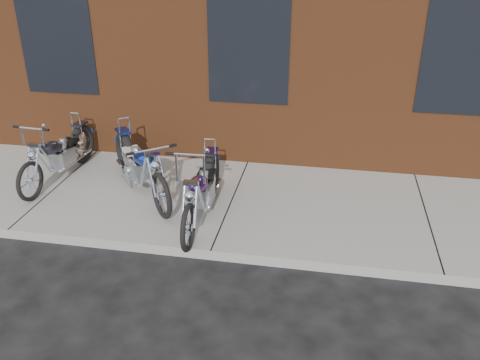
# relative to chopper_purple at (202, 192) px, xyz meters

# --- Properties ---
(ground) EXTENTS (120.00, 120.00, 0.00)m
(ground) POSITION_rel_chopper_purple_xyz_m (0.33, -0.87, -0.57)
(ground) COLOR #272729
(ground) RESTS_ON ground
(sidewalk) EXTENTS (22.00, 3.00, 0.15)m
(sidewalk) POSITION_rel_chopper_purple_xyz_m (0.33, 0.63, -0.49)
(sidewalk) COLOR gray
(sidewalk) RESTS_ON ground
(chopper_purple) EXTENTS (0.56, 2.30, 1.29)m
(chopper_purple) POSITION_rel_chopper_purple_xyz_m (0.00, 0.00, 0.00)
(chopper_purple) COLOR black
(chopper_purple) RESTS_ON sidewalk
(chopper_blue) EXTENTS (1.65, 1.98, 1.07)m
(chopper_blue) POSITION_rel_chopper_purple_xyz_m (-1.18, 0.62, 0.03)
(chopper_blue) COLOR black
(chopper_blue) RESTS_ON sidewalk
(chopper_third) EXTENTS (0.55, 2.25, 1.14)m
(chopper_third) POSITION_rel_chopper_purple_xyz_m (-2.74, 0.90, -0.01)
(chopper_third) COLOR black
(chopper_third) RESTS_ON sidewalk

